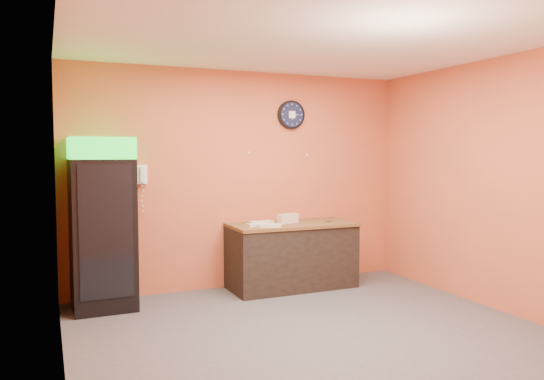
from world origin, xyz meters
TOP-DOWN VIEW (x-y plane):
  - floor at (0.00, 0.00)m, footprint 4.50×4.50m
  - back_wall at (0.00, 2.00)m, footprint 4.50×0.02m
  - left_wall at (-2.25, 0.00)m, footprint 0.02×4.00m
  - right_wall at (2.25, 0.00)m, footprint 0.02×4.00m
  - ceiling at (0.00, 0.00)m, footprint 4.50×4.00m
  - beverage_cooler at (-1.78, 1.61)m, footprint 0.69×0.70m
  - prep_counter at (0.55, 1.64)m, footprint 1.62×0.74m
  - wall_clock at (0.70, 1.97)m, footprint 0.38×0.06m
  - wall_phone at (-1.29, 1.95)m, footprint 0.12×0.11m
  - butcher_paper at (0.55, 1.64)m, footprint 1.62×0.76m
  - sub_roll_stack at (0.49, 1.63)m, footprint 0.30×0.17m
  - wrapped_sandwich_left at (0.03, 1.53)m, footprint 0.27×0.14m
  - wrapped_sandwich_mid at (0.15, 1.40)m, footprint 0.29×0.20m
  - wrapped_sandwich_right at (0.14, 1.66)m, footprint 0.32×0.16m
  - kitchen_tool at (0.54, 1.63)m, footprint 0.06×0.06m

SIDE VIEW (x-z plane):
  - floor at x=0.00m, z-range 0.00..0.00m
  - prep_counter at x=0.55m, z-range 0.00..0.80m
  - butcher_paper at x=0.55m, z-range 0.80..0.84m
  - wrapped_sandwich_left at x=0.03m, z-range 0.84..0.88m
  - wrapped_sandwich_mid at x=0.15m, z-range 0.84..0.88m
  - wrapped_sandwich_right at x=0.14m, z-range 0.84..0.89m
  - kitchen_tool at x=0.54m, z-range 0.84..0.91m
  - sub_roll_stack at x=0.49m, z-range 0.84..0.97m
  - beverage_cooler at x=-1.78m, z-range -0.02..1.89m
  - back_wall at x=0.00m, z-range 0.00..2.80m
  - left_wall at x=-2.25m, z-range 0.00..2.80m
  - right_wall at x=2.25m, z-range 0.00..2.80m
  - wall_phone at x=-1.29m, z-range 1.38..1.60m
  - wall_clock at x=0.70m, z-range 2.06..2.45m
  - ceiling at x=0.00m, z-range 2.79..2.81m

